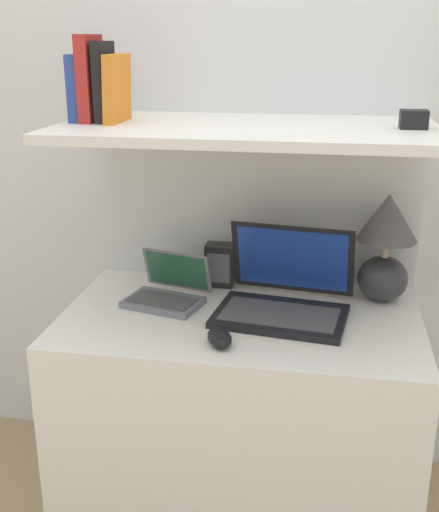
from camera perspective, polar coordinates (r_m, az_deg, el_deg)
wall_back at (r=2.19m, az=3.47°, el=10.70°), size 6.00×0.05×2.40m
desk at (r=2.13m, az=1.78°, el=-14.03°), size 1.09×0.64×0.71m
back_riser at (r=2.30m, az=3.05°, el=-3.82°), size 1.09×0.04×1.25m
shelf at (r=1.88m, az=2.38°, el=11.15°), size 1.09×0.58×0.03m
table_lamp at (r=2.07m, az=14.56°, el=1.14°), size 0.19×0.19×0.35m
laptop_large at (r=1.97m, az=5.78°, el=-3.63°), size 0.43×0.38×0.25m
laptop_small at (r=2.05m, az=-4.64°, el=-3.21°), size 0.27×0.25×0.15m
computer_mouse at (r=1.77m, az=0.00°, el=-7.27°), size 0.10×0.13×0.04m
router_box at (r=2.17m, az=0.05°, el=-0.79°), size 0.10×0.07×0.14m
book_blue at (r=1.99m, az=-12.42°, el=14.37°), size 0.03×0.12×0.19m
book_red at (r=1.97m, az=-11.42°, el=15.20°), size 0.04×0.14×0.25m
book_black at (r=1.96m, az=-10.21°, el=14.98°), size 0.03×0.13×0.23m
book_orange at (r=1.95m, az=-9.08°, el=14.49°), size 0.04×0.18×0.19m
shelf_gadget at (r=1.87m, az=16.88°, el=11.55°), size 0.07×0.06×0.05m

